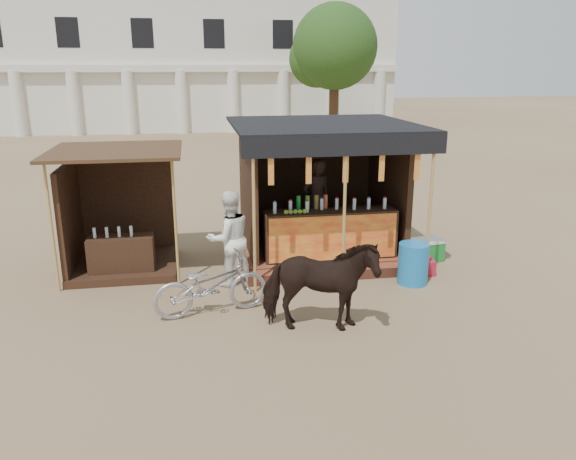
# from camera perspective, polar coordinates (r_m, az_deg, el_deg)

# --- Properties ---
(ground) EXTENTS (120.00, 120.00, 0.00)m
(ground) POSITION_cam_1_polar(r_m,az_deg,el_deg) (8.78, 1.81, -9.85)
(ground) COLOR #846B4C
(ground) RESTS_ON ground
(main_stall) EXTENTS (3.60, 3.61, 2.78)m
(main_stall) POSITION_cam_1_polar(r_m,az_deg,el_deg) (11.72, 3.34, 2.30)
(main_stall) COLOR brown
(main_stall) RESTS_ON ground
(secondary_stall) EXTENTS (2.40, 2.40, 2.38)m
(secondary_stall) POSITION_cam_1_polar(r_m,az_deg,el_deg) (11.46, -17.26, 0.32)
(secondary_stall) COLOR #382114
(secondary_stall) RESTS_ON ground
(cow) EXTENTS (1.84, 1.09, 1.45)m
(cow) POSITION_cam_1_polar(r_m,az_deg,el_deg) (8.39, 3.21, -5.70)
(cow) COLOR black
(cow) RESTS_ON ground
(motorbike) EXTENTS (1.95, 0.99, 0.98)m
(motorbike) POSITION_cam_1_polar(r_m,az_deg,el_deg) (9.12, -7.84, -5.59)
(motorbike) COLOR #A09FA7
(motorbike) RESTS_ON ground
(bystander) EXTENTS (1.03, 0.91, 1.75)m
(bystander) POSITION_cam_1_polar(r_m,az_deg,el_deg) (10.18, -6.00, -0.85)
(bystander) COLOR white
(bystander) RESTS_ON ground
(blue_barrel) EXTENTS (0.59, 0.59, 0.76)m
(blue_barrel) POSITION_cam_1_polar(r_m,az_deg,el_deg) (10.56, 12.59, -3.36)
(blue_barrel) COLOR #176DB2
(blue_barrel) RESTS_ON ground
(red_crate) EXTENTS (0.44, 0.48, 0.29)m
(red_crate) POSITION_cam_1_polar(r_m,az_deg,el_deg) (11.19, 13.53, -3.58)
(red_crate) COLOR maroon
(red_crate) RESTS_ON ground
(cooler) EXTENTS (0.71, 0.55, 0.46)m
(cooler) POSITION_cam_1_polar(r_m,az_deg,el_deg) (11.89, 13.89, -1.96)
(cooler) COLOR #1A7529
(cooler) RESTS_ON ground
(background_building) EXTENTS (26.00, 7.45, 8.18)m
(background_building) POSITION_cam_1_polar(r_m,az_deg,el_deg) (37.65, -10.85, 16.29)
(background_building) COLOR silver
(background_building) RESTS_ON ground
(tree) EXTENTS (4.50, 4.40, 7.00)m
(tree) POSITION_cam_1_polar(r_m,az_deg,el_deg) (30.76, 4.35, 17.77)
(tree) COLOR #382314
(tree) RESTS_ON ground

